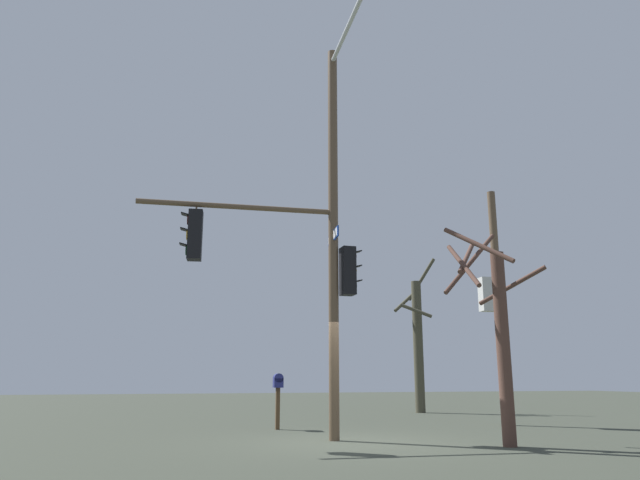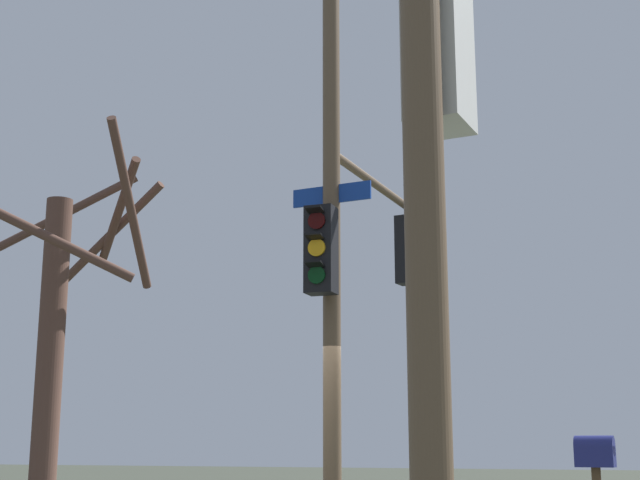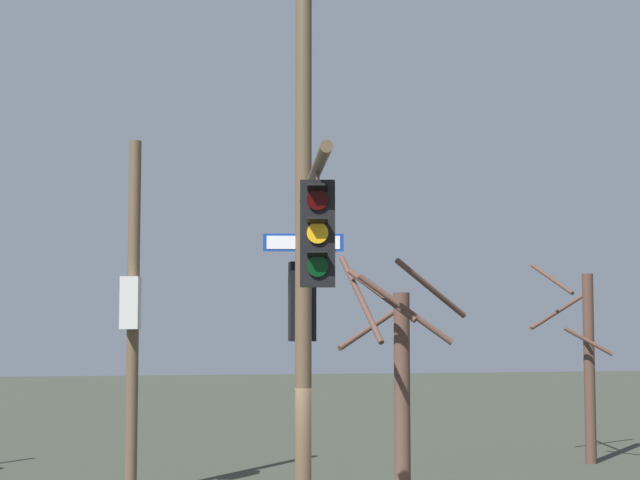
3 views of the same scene
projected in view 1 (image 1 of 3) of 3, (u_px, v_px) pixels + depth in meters
The scene contains 6 objects.
ground_plane at pixel (351, 443), 12.08m from camera, with size 80.00×80.00×0.00m, color #353A2F.
main_signal_pole_assembly at pixel (311, 218), 13.25m from camera, with size 3.92×5.03×9.14m.
secondary_pole_assembly at pixel (495, 301), 17.30m from camera, with size 0.39×0.68×6.85m.
mailbox at pixel (278, 385), 15.40m from camera, with size 0.46×0.28×1.41m.
bare_tree_behind_pole at pixel (497, 327), 11.93m from camera, with size 2.12×2.14×4.49m.
bare_tree_corner at pixel (418, 340), 23.09m from camera, with size 1.77×1.75×6.06m.
Camera 1 is at (-12.03, 4.14, 1.30)m, focal length 33.08 mm.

